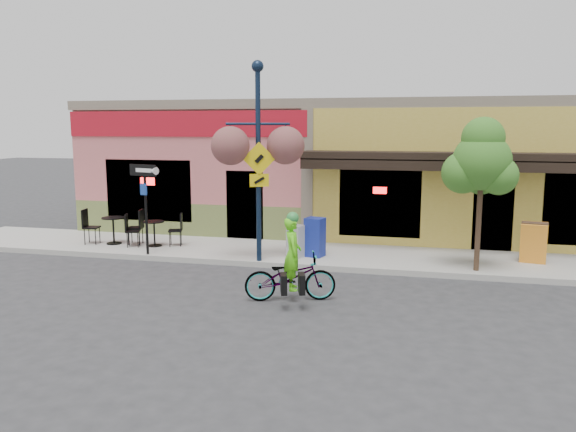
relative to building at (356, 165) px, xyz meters
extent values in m
plane|color=#2D2D30|center=(0.00, -7.50, -2.25)|extent=(90.00, 90.00, 0.00)
cube|color=#9E9B93|center=(0.00, -5.50, -2.17)|extent=(24.00, 3.00, 0.15)
cube|color=#A8A59E|center=(0.00, -6.95, -2.17)|extent=(24.00, 0.12, 0.15)
imported|color=maroon|center=(-0.25, -9.56, -1.74)|extent=(2.04, 1.22, 1.01)
imported|color=#5BE217|center=(-0.20, -9.56, -1.48)|extent=(0.52, 0.65, 1.55)
camera|label=1|loc=(2.38, -20.78, 1.41)|focal=35.00mm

